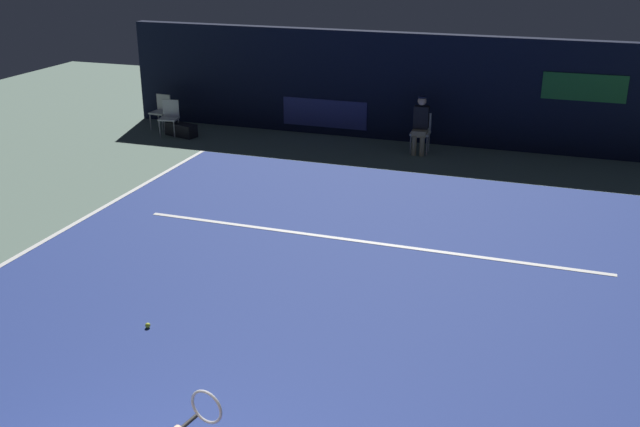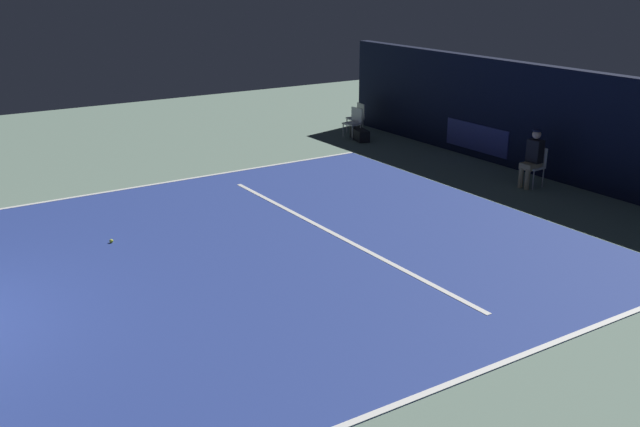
{
  "view_description": "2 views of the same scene",
  "coord_description": "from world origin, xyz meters",
  "px_view_note": "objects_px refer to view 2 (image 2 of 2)",
  "views": [
    {
      "loc": [
        3.02,
        -3.73,
        4.87
      ],
      "look_at": [
        -0.28,
        5.84,
        0.98
      ],
      "focal_mm": 41.65,
      "sensor_mm": 36.0,
      "label": 1
    },
    {
      "loc": [
        10.64,
        -0.03,
        4.78
      ],
      "look_at": [
        0.78,
        6.37,
        0.81
      ],
      "focal_mm": 41.17,
      "sensor_mm": 36.0,
      "label": 2
    }
  ],
  "objects_px": {
    "tennis_ball": "(111,241)",
    "line_judge_on_chair": "(533,158)",
    "courtside_chair_far": "(357,116)",
    "equipment_bag": "(360,134)",
    "courtside_chair_near": "(354,121)"
  },
  "relations": [
    {
      "from": "line_judge_on_chair",
      "to": "equipment_bag",
      "type": "bearing_deg",
      "value": -175.42
    },
    {
      "from": "tennis_ball",
      "to": "courtside_chair_far",
      "type": "bearing_deg",
      "value": 119.22
    },
    {
      "from": "courtside_chair_near",
      "to": "tennis_ball",
      "type": "bearing_deg",
      "value": -62.04
    },
    {
      "from": "equipment_bag",
      "to": "line_judge_on_chair",
      "type": "bearing_deg",
      "value": 20.24
    },
    {
      "from": "tennis_ball",
      "to": "equipment_bag",
      "type": "xyz_separation_m",
      "value": [
        -4.32,
        8.71,
        0.11
      ]
    },
    {
      "from": "line_judge_on_chair",
      "to": "tennis_ball",
      "type": "distance_m",
      "value": 9.35
    },
    {
      "from": "courtside_chair_far",
      "to": "equipment_bag",
      "type": "bearing_deg",
      "value": -30.94
    },
    {
      "from": "line_judge_on_chair",
      "to": "tennis_ball",
      "type": "bearing_deg",
      "value": -100.22
    },
    {
      "from": "courtside_chair_far",
      "to": "tennis_ball",
      "type": "relative_size",
      "value": 12.94
    },
    {
      "from": "line_judge_on_chair",
      "to": "courtside_chair_far",
      "type": "distance_m",
      "value": 6.8
    },
    {
      "from": "courtside_chair_far",
      "to": "equipment_bag",
      "type": "height_order",
      "value": "courtside_chair_far"
    },
    {
      "from": "line_judge_on_chair",
      "to": "tennis_ball",
      "type": "relative_size",
      "value": 19.41
    },
    {
      "from": "line_judge_on_chair",
      "to": "courtside_chair_far",
      "type": "xyz_separation_m",
      "value": [
        -6.8,
        0.02,
        -0.18
      ]
    },
    {
      "from": "courtside_chair_near",
      "to": "tennis_ball",
      "type": "height_order",
      "value": "courtside_chair_near"
    },
    {
      "from": "tennis_ball",
      "to": "line_judge_on_chair",
      "type": "bearing_deg",
      "value": 79.78
    }
  ]
}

